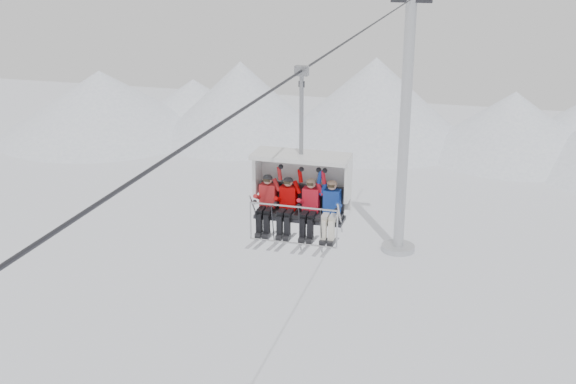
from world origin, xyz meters
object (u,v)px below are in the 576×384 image
(skier_far_right, at_px, (331,208))
(skier_center_right, at_px, (310,206))
(skier_center_left, at_px, (287,204))
(lift_tower_right, at_px, (403,148))
(chairlift_carrier, at_px, (302,183))
(skier_far_left, at_px, (267,202))

(skier_far_right, bearing_deg, skier_center_right, 180.00)
(skier_center_right, relative_size, skier_far_right, 1.00)
(skier_center_left, xyz_separation_m, skier_center_right, (0.55, 0.00, 0.01))
(lift_tower_right, bearing_deg, chairlift_carrier, -90.00)
(skier_far_left, bearing_deg, skier_far_right, 0.00)
(skier_far_left, xyz_separation_m, skier_center_right, (1.05, 0.00, 0.00))
(skier_center_left, xyz_separation_m, skier_far_right, (1.05, 0.00, 0.01))
(skier_far_left, height_order, skier_far_right, same)
(chairlift_carrier, xyz_separation_m, skier_far_left, (-0.78, -0.30, -0.46))
(skier_far_left, relative_size, skier_center_right, 1.00)
(skier_far_left, bearing_deg, skier_center_left, -0.21)
(chairlift_carrier, xyz_separation_m, skier_far_right, (0.76, -0.30, -0.46))
(chairlift_carrier, height_order, skier_center_right, chairlift_carrier)
(skier_center_left, bearing_deg, lift_tower_right, 89.23)
(chairlift_carrier, bearing_deg, lift_tower_right, 90.00)
(lift_tower_right, bearing_deg, skier_far_left, -92.13)
(skier_far_right, bearing_deg, skier_center_left, -179.90)
(chairlift_carrier, relative_size, skier_far_right, 2.36)
(chairlift_carrier, distance_m, skier_center_right, 0.61)
(skier_center_left, height_order, skier_center_right, skier_center_right)
(lift_tower_right, relative_size, skier_center_left, 7.99)
(lift_tower_right, relative_size, skier_far_right, 7.99)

